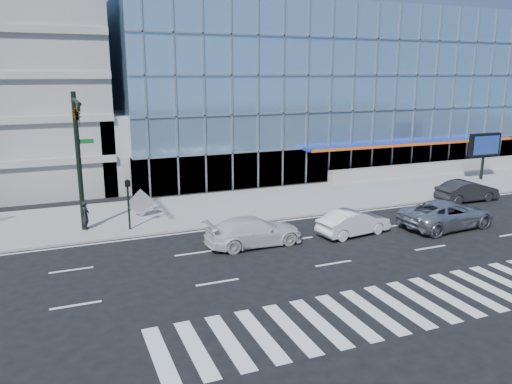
% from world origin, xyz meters
% --- Properties ---
extents(ground, '(160.00, 160.00, 0.00)m').
position_xyz_m(ground, '(0.00, 0.00, 0.00)').
color(ground, black).
rests_on(ground, ground).
extents(sidewalk, '(120.00, 8.00, 0.15)m').
position_xyz_m(sidewalk, '(0.00, 8.00, 0.07)').
color(sidewalk, gray).
rests_on(sidewalk, ground).
extents(theatre_building, '(42.00, 26.00, 15.00)m').
position_xyz_m(theatre_building, '(14.00, 26.00, 7.50)').
color(theatre_building, '#7DA8D0').
rests_on(theatre_building, ground).
extents(ramp_block, '(6.00, 8.00, 6.00)m').
position_xyz_m(ramp_block, '(-6.00, 18.00, 3.00)').
color(ramp_block, gray).
rests_on(ramp_block, ground).
extents(retaining_wall, '(30.00, 0.80, 1.00)m').
position_xyz_m(retaining_wall, '(24.00, 11.60, 0.65)').
color(retaining_wall, gray).
rests_on(retaining_wall, sidewalk).
extents(traffic_signal, '(1.14, 5.74, 8.00)m').
position_xyz_m(traffic_signal, '(-11.00, 4.57, 6.16)').
color(traffic_signal, black).
rests_on(traffic_signal, sidewalk).
extents(ped_signal_post, '(0.30, 0.33, 3.00)m').
position_xyz_m(ped_signal_post, '(-8.50, 4.94, 2.14)').
color(ped_signal_post, black).
rests_on(ped_signal_post, sidewalk).
extents(marquee_sign, '(3.20, 0.43, 4.00)m').
position_xyz_m(marquee_sign, '(22.00, 7.99, 3.07)').
color(marquee_sign, black).
rests_on(marquee_sign, sidewalk).
extents(silver_suv, '(6.21, 3.20, 1.68)m').
position_xyz_m(silver_suv, '(9.39, -1.46, 0.84)').
color(silver_suv, '#BABABF').
rests_on(silver_suv, ground).
extents(white_suv, '(5.41, 2.28, 1.56)m').
position_xyz_m(white_suv, '(-2.61, 0.02, 0.78)').
color(white_suv, silver).
rests_on(white_suv, ground).
extents(white_sedan, '(4.61, 2.14, 1.46)m').
position_xyz_m(white_sedan, '(3.39, -0.50, 0.73)').
color(white_sedan, silver).
rests_on(white_sedan, ground).
extents(dark_sedan, '(4.72, 1.76, 1.54)m').
position_xyz_m(dark_sedan, '(15.39, 3.00, 0.77)').
color(dark_sedan, black).
rests_on(dark_sedan, ground).
extents(pedestrian, '(0.60, 0.74, 1.73)m').
position_xyz_m(pedestrian, '(-10.87, 5.92, 1.02)').
color(pedestrian, black).
rests_on(pedestrian, sidewalk).
extents(tilted_panel, '(1.84, 0.18, 1.84)m').
position_xyz_m(tilted_panel, '(-7.40, 7.38, 1.07)').
color(tilted_panel, gray).
rests_on(tilted_panel, sidewalk).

